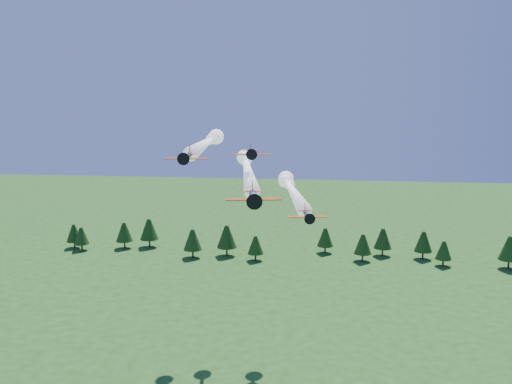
# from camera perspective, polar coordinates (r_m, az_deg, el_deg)

# --- Properties ---
(plane_lead) EXTENTS (15.24, 60.51, 3.70)m
(plane_lead) POSITION_cam_1_polar(r_m,az_deg,el_deg) (116.18, -0.90, 2.46)
(plane_lead) COLOR black
(plane_lead) RESTS_ON ground
(plane_left) EXTENTS (9.60, 49.85, 3.70)m
(plane_left) POSITION_cam_1_polar(r_m,az_deg,el_deg) (121.76, -4.94, 4.97)
(plane_left) COLOR black
(plane_left) RESTS_ON ground
(plane_right) EXTENTS (11.94, 46.32, 3.70)m
(plane_right) POSITION_cam_1_polar(r_m,az_deg,el_deg) (120.09, 3.54, 0.34)
(plane_right) COLOR black
(plane_right) RESTS_ON ground
(plane_slot) EXTENTS (7.05, 7.71, 2.46)m
(plane_slot) POSITION_cam_1_polar(r_m,az_deg,el_deg) (100.95, -0.52, 3.98)
(plane_slot) COLOR black
(plane_slot) RESTS_ON ground
(treeline) EXTENTS (176.58, 21.23, 11.32)m
(treeline) POSITION_cam_1_polar(r_m,az_deg,el_deg) (207.91, 3.46, -4.71)
(treeline) COLOR #382314
(treeline) RESTS_ON ground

